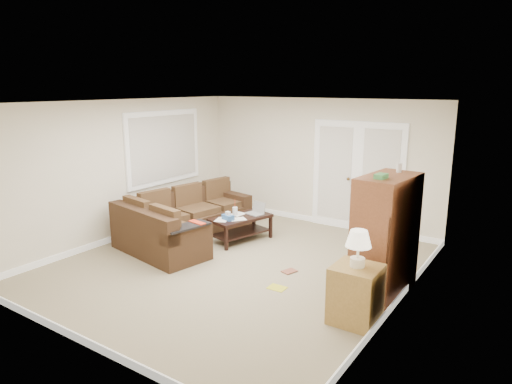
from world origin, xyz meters
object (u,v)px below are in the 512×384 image
Objects in this scene: sectional_sofa at (180,224)px; coffee_table at (242,227)px; side_cabinet at (356,289)px; tv_armoire at (385,234)px.

sectional_sofa is 1.10m from coffee_table.
sectional_sofa is 2.55× the size of side_cabinet.
tv_armoire is (2.80, -0.64, 0.57)m from coffee_table.
coffee_table is at bearing 45.49° from sectional_sofa.
sectional_sofa is at bearing -174.15° from tv_armoire.
tv_armoire is (3.70, -0.01, 0.50)m from sectional_sofa.
tv_armoire is at bearing 2.40° from coffee_table.
sectional_sofa is 1.67× the size of tv_armoire.
tv_armoire is at bearing 10.20° from sectional_sofa.
tv_armoire is 1.06m from side_cabinet.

